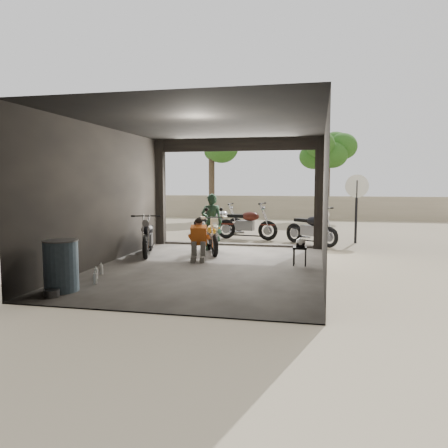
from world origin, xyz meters
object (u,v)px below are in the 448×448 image
at_px(outside_bike_c, 311,226).
at_px(mechanic, 198,241).
at_px(left_bike, 148,235).
at_px(outside_bike_b, 247,221).
at_px(main_bike, 212,234).
at_px(rider, 212,222).
at_px(sign_post, 357,198).
at_px(outside_bike_a, 218,218).
at_px(stool, 300,250).
at_px(helmet, 301,243).
at_px(oil_drum, 61,267).

bearing_deg(outside_bike_c, mechanic, -178.87).
height_order(left_bike, outside_bike_b, outside_bike_b).
relative_size(left_bike, outside_bike_c, 0.94).
relative_size(main_bike, outside_bike_c, 0.91).
relative_size(main_bike, outside_bike_b, 0.85).
relative_size(rider, sign_post, 0.74).
xyz_separation_m(outside_bike_a, outside_bike_c, (3.48, -2.40, 0.02)).
distance_m(left_bike, outside_bike_b, 4.20).
height_order(main_bike, rider, rider).
distance_m(mechanic, stool, 2.45).
xyz_separation_m(left_bike, outside_bike_b, (2.04, 3.68, 0.07)).
distance_m(main_bike, mechanic, 1.20).
bearing_deg(main_bike, outside_bike_c, 18.60).
height_order(stool, helmet, helmet).
bearing_deg(outside_bike_a, stool, -148.45).
bearing_deg(rider, helmet, 136.84).
xyz_separation_m(rider, oil_drum, (-1.48, -5.01, -0.35)).
bearing_deg(helmet, sign_post, 57.00).
bearing_deg(oil_drum, sign_post, 53.54).
bearing_deg(outside_bike_b, left_bike, 159.21).
relative_size(left_bike, outside_bike_a, 0.97).
relative_size(helmet, oil_drum, 0.25).
height_order(left_bike, mechanic, left_bike).
bearing_deg(rider, outside_bike_c, -155.45).
xyz_separation_m(outside_bike_a, sign_post, (4.85, -1.69, 0.87)).
bearing_deg(oil_drum, stool, 39.68).
relative_size(left_bike, sign_post, 0.75).
xyz_separation_m(main_bike, left_bike, (-1.58, -0.64, 0.03)).
distance_m(stool, helmet, 0.18).
bearing_deg(main_bike, rider, 82.25).
height_order(main_bike, mechanic, main_bike).
relative_size(main_bike, mechanic, 1.55).
distance_m(outside_bike_c, rider, 3.24).
bearing_deg(helmet, rider, 133.22).
relative_size(left_bike, oil_drum, 1.79).
bearing_deg(rider, oil_drum, 64.43).
distance_m(outside_bike_a, sign_post, 5.21).
bearing_deg(left_bike, main_bike, 4.81).
distance_m(outside_bike_a, helmet, 6.75).
bearing_deg(stool, mechanic, 177.48).
height_order(rider, stool, rider).
height_order(main_bike, outside_bike_c, outside_bike_c).
relative_size(outside_bike_b, rider, 1.15).
relative_size(main_bike, stool, 3.56).
bearing_deg(left_bike, rider, 17.76).
distance_m(rider, oil_drum, 5.23).
bearing_deg(oil_drum, outside_bike_b, 75.08).
bearing_deg(oil_drum, mechanic, 65.67).
bearing_deg(main_bike, left_bike, -179.57).
bearing_deg(outside_bike_b, rider, 176.30).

